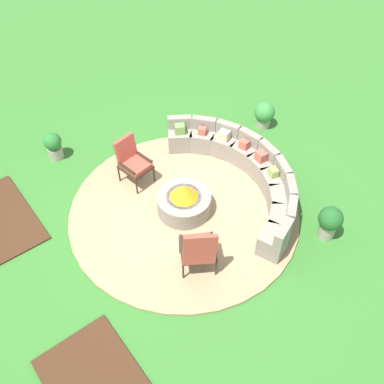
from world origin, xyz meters
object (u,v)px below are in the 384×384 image
lounge_chair_front_left (132,160)px  potted_plant_0 (264,114)px  curved_stone_bench (245,171)px  potted_plant_2 (53,145)px  fire_pit (184,201)px  potted_plant_1 (330,221)px  lounge_chair_front_right (199,249)px

lounge_chair_front_left → potted_plant_0: lounge_chair_front_left is taller
curved_stone_bench → potted_plant_2: size_ratio=6.06×
fire_pit → curved_stone_bench: size_ratio=0.27×
curved_stone_bench → potted_plant_1: bearing=8.8°
lounge_chair_front_right → curved_stone_bench: bearing=58.3°
fire_pit → lounge_chair_front_left: 1.41m
lounge_chair_front_left → potted_plant_0: size_ratio=1.60×
lounge_chair_front_right → potted_plant_2: 4.38m
lounge_chair_front_left → lounge_chair_front_right: 2.61m
potted_plant_0 → potted_plant_2: (-2.03, -4.50, 0.01)m
potted_plant_2 → curved_stone_bench: bearing=41.0°
potted_plant_0 → potted_plant_2: 4.93m
fire_pit → lounge_chair_front_right: 1.42m
lounge_chair_front_right → potted_plant_0: lounge_chair_front_right is taller
fire_pit → potted_plant_2: size_ratio=1.63×
potted_plant_2 → potted_plant_0: bearing=65.8°
fire_pit → potted_plant_1: 2.78m
fire_pit → curved_stone_bench: curved_stone_bench is taller
fire_pit → lounge_chair_front_right: (1.24, -0.62, 0.29)m
lounge_chair_front_right → potted_plant_2: size_ratio=1.66×
lounge_chair_front_right → potted_plant_1: 2.57m
potted_plant_2 → lounge_chair_front_left: bearing=30.0°
fire_pit → potted_plant_2: fire_pit is taller
lounge_chair_front_left → potted_plant_1: lounge_chair_front_left is taller
fire_pit → potted_plant_2: (-3.07, -1.31, 0.04)m
curved_stone_bench → potted_plant_1: curved_stone_bench is taller
curved_stone_bench → potted_plant_0: size_ratio=6.18×
fire_pit → potted_plant_2: bearing=-156.9°
lounge_chair_front_right → potted_plant_0: 4.45m
curved_stone_bench → lounge_chair_front_right: size_ratio=3.65×
lounge_chair_front_right → potted_plant_1: bearing=10.4°
potted_plant_1 → fire_pit: bearing=-140.0°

